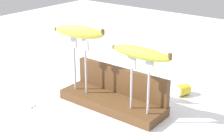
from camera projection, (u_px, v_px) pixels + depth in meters
name	position (u px, v px, depth m)	size (l,w,h in m)	color
ground_plane	(112.00, 107.00, 1.16)	(3.00, 3.00, 0.00)	silver
wooden_board	(112.00, 102.00, 1.15)	(0.37, 0.12, 0.03)	brown
board_backstop	(121.00, 81.00, 1.17)	(0.36, 0.02, 0.09)	brown
fork_stand_left	(80.00, 60.00, 1.16)	(0.08, 0.01, 0.19)	#B2B2B7
fork_stand_right	(140.00, 80.00, 1.02)	(0.09, 0.01, 0.17)	#B2B2B7
banana_raised_left	(79.00, 32.00, 1.12)	(0.19, 0.07, 0.04)	#DBD147
banana_raised_right	(141.00, 53.00, 0.99)	(0.20, 0.04, 0.04)	#B2C138
fork_fallen_near	(40.00, 109.00, 1.14)	(0.18, 0.04, 0.01)	#B2B2B7
banana_chunk_near	(182.00, 90.00, 1.23)	(0.06, 0.06, 0.04)	yellow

